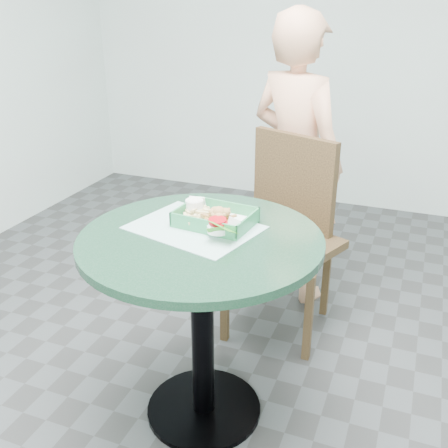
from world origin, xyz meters
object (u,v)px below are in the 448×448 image
(dining_chair, at_px, (286,222))
(diner_person, at_px, (295,163))
(cafe_table, at_px, (202,284))
(crab_sandwich, at_px, (220,221))
(sauce_ramekin, at_px, (192,210))
(food_basket, at_px, (215,225))

(dining_chair, distance_m, diner_person, 0.36)
(cafe_table, xyz_separation_m, diner_person, (0.07, 1.06, 0.16))
(crab_sandwich, bearing_deg, diner_person, 88.35)
(dining_chair, relative_size, crab_sandwich, 8.60)
(diner_person, bearing_deg, crab_sandwich, 112.28)
(crab_sandwich, relative_size, sauce_ramekin, 1.64)
(food_basket, distance_m, crab_sandwich, 0.05)
(cafe_table, relative_size, sauce_ramekin, 12.84)
(cafe_table, height_order, diner_person, diner_person)
(food_basket, height_order, crab_sandwich, crab_sandwich)
(diner_person, height_order, crab_sandwich, diner_person)
(dining_chair, height_order, crab_sandwich, dining_chair)
(cafe_table, xyz_separation_m, food_basket, (0.01, 0.11, 0.19))
(sauce_ramekin, bearing_deg, cafe_table, -56.11)
(dining_chair, relative_size, food_basket, 3.51)
(cafe_table, height_order, crab_sandwich, crab_sandwich)
(cafe_table, height_order, sauce_ramekin, sauce_ramekin)
(dining_chair, bearing_deg, cafe_table, -75.45)
(diner_person, bearing_deg, sauce_ramekin, 104.12)
(cafe_table, relative_size, food_basket, 3.20)
(sauce_ramekin, bearing_deg, crab_sandwich, -22.28)
(diner_person, xyz_separation_m, food_basket, (-0.06, -0.95, 0.03))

